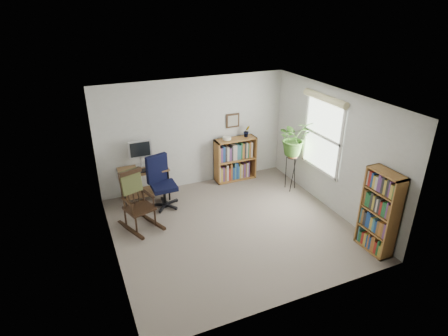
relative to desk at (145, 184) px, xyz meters
name	(u,v)px	position (x,y,z in m)	size (l,w,h in m)	color
floor	(233,228)	(1.23, -1.70, -0.35)	(4.20, 4.00, 0.00)	slate
ceiling	(234,101)	(1.23, -1.70, 2.05)	(4.20, 4.00, 0.00)	silver
wall_back	(195,133)	(1.23, 0.30, 0.85)	(4.20, 0.00, 2.40)	beige
wall_front	(299,230)	(1.23, -3.70, 0.85)	(4.20, 0.00, 2.40)	beige
wall_left	(108,192)	(-0.87, -1.70, 0.85)	(0.00, 4.00, 2.40)	beige
wall_right	(332,151)	(3.33, -1.70, 0.85)	(0.00, 4.00, 2.40)	beige
window	(322,136)	(3.29, -1.40, 1.05)	(0.12, 1.20, 1.50)	silver
desk	(145,184)	(0.00, 0.00, 0.00)	(0.98, 0.54, 0.71)	brown
monitor	(140,154)	(0.00, 0.14, 0.63)	(0.46, 0.16, 0.56)	silver
keyboard	(144,170)	(0.00, -0.12, 0.37)	(0.40, 0.15, 0.03)	black
office_chair	(164,183)	(0.29, -0.45, 0.19)	(0.59, 0.59, 1.08)	black
rocking_chair	(139,201)	(-0.31, -1.01, 0.21)	(0.58, 0.97, 1.12)	black
low_bookshelf	(235,159)	(2.13, 0.12, 0.15)	(0.95, 0.32, 1.00)	olive
tall_bookshelf	(380,212)	(3.15, -3.22, 0.37)	(0.27, 0.63, 1.45)	olive
plant_stand	(291,171)	(3.03, -0.83, 0.10)	(0.25, 0.25, 0.90)	black
spider_plant	(295,121)	(3.03, -0.83, 1.21)	(1.69, 1.88, 1.46)	#3B6A25
potted_plant_small	(247,134)	(2.41, 0.13, 0.70)	(0.13, 0.24, 0.11)	#3B6A25
framed_picture	(233,121)	(2.13, 0.27, 1.02)	(0.32, 0.04, 0.32)	black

